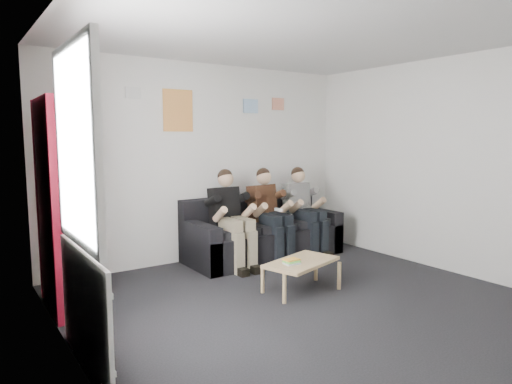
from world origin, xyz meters
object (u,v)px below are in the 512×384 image
sofa (262,236)px  coffee_table (302,264)px  person_right (305,211)px  person_left (232,219)px  bookshelf (62,205)px  person_middle (271,214)px

sofa → coffee_table: 1.51m
person_right → coffee_table: bearing=-124.4°
sofa → coffee_table: size_ratio=2.57×
person_left → person_right: size_ratio=1.02×
bookshelf → sofa: bearing=11.8°
person_left → person_right: (1.24, 0.00, -0.01)m
person_right → person_left: bearing=-172.8°
person_left → coffee_table: bearing=-79.3°
sofa → bookshelf: size_ratio=1.07×
bookshelf → person_middle: (2.74, 0.29, -0.40)m
person_middle → person_right: bearing=-5.3°
coffee_table → person_middle: person_middle is taller
sofa → person_middle: 0.39m
sofa → person_middle: size_ratio=1.74×
bookshelf → person_middle: 2.79m
coffee_table → person_right: bearing=48.5°
person_left → person_right: bearing=4.2°
person_left → person_middle: bearing=4.2°
coffee_table → person_middle: size_ratio=0.68×
sofa → bookshelf: 2.88m
bookshelf → person_right: size_ratio=1.64×
person_left → person_right: person_left is taller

